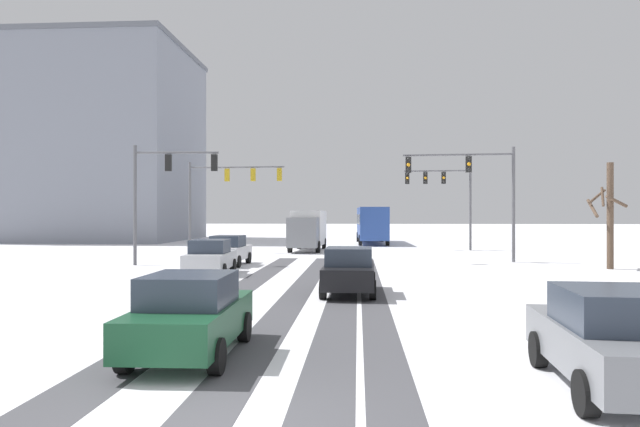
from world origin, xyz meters
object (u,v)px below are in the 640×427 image
Objects in this scene: car_silver_second at (210,257)px; car_dark_green_fourth at (191,314)px; traffic_signal_near_left at (164,181)px; bare_tree_sidewalk_mid at (608,213)px; traffic_signal_far_left at (228,185)px; office_building_far_left_block at (84,145)px; car_black_third at (349,271)px; car_white_lead at (229,250)px; traffic_signal_near_right at (474,180)px; bus_oncoming at (372,222)px; box_truck_delivery at (308,229)px; car_grey_fifth at (613,339)px; traffic_signal_far_right at (444,188)px.

car_silver_second is 14.83m from car_dark_green_fourth.
bare_tree_sidewalk_mid is (23.12, -0.57, -1.77)m from traffic_signal_near_left.
bare_tree_sidewalk_mid is (21.89, -10.31, -2.01)m from traffic_signal_far_left.
car_black_third is at bearing -53.37° from office_building_far_left_block.
traffic_signal_near_right is at bearing 8.16° from car_white_lead.
traffic_signal_near_left is 23.20m from bare_tree_sidewalk_mid.
traffic_signal_far_left is 24.28m from bare_tree_sidewalk_mid.
car_white_lead and car_dark_green_fourth have the same top height.
box_truck_delivery is at bearing -115.07° from bus_oncoming.
traffic_signal_near_right is 1.58× the size of car_dark_green_fourth.
traffic_signal_far_left is 1.67× the size of car_grey_fifth.
car_dark_green_fourth is 0.18× the size of office_building_far_left_block.
box_truck_delivery is (-7.79, 33.40, 0.82)m from car_grey_fifth.
car_grey_fifth is at bearing -62.27° from car_white_lead.
car_black_third is 23.25m from box_truck_delivery.
office_building_far_left_block is at bearing 145.07° from bare_tree_sidewalk_mid.
car_dark_green_fourth is at bearing -106.55° from traffic_signal_far_right.
traffic_signal_near_left is (-16.99, -2.03, -0.07)m from traffic_signal_near_right.
bare_tree_sidewalk_mid is at bearing -38.82° from box_truck_delivery.
car_dark_green_fourth is 24.48m from bare_tree_sidewalk_mid.
traffic_signal_far_right is at bearing 112.47° from bare_tree_sidewalk_mid.
traffic_signal_near_left is 26.39m from bus_oncoming.
office_building_far_left_block reaches higher than bus_oncoming.
box_truck_delivery reaches higher than car_grey_fifth.
car_black_third is (10.21, -10.36, -3.76)m from traffic_signal_near_left.
car_dark_green_fourth is at bearing -79.06° from car_white_lead.
traffic_signal_far_right is at bearing 73.45° from car_dark_green_fourth.
car_black_third is at bearing -41.64° from car_silver_second.
box_truck_delivery is at bearing 141.18° from bare_tree_sidewalk_mid.
traffic_signal_near_left is 0.29× the size of office_building_far_left_block.
traffic_signal_near_right is at bearing 83.83° from car_grey_fifth.
traffic_signal_far_left is 0.31× the size of office_building_far_left_block.
traffic_signal_far_left is 16.42m from traffic_signal_far_right.
office_building_far_left_block is at bearing 157.69° from traffic_signal_far_right.
bus_oncoming reaches higher than car_grey_fifth.
traffic_signal_near_right reaches higher than car_black_third.
traffic_signal_far_right reaches higher than bare_tree_sidewalk_mid.
car_black_third is 0.18× the size of office_building_far_left_block.
traffic_signal_far_left is 1.08× the size of traffic_signal_near_left.
car_grey_fifth is at bearing -96.17° from traffic_signal_near_right.
box_truck_delivery is 0.33× the size of office_building_far_left_block.
office_building_far_left_block is at bearing 124.16° from car_silver_second.
traffic_signal_far_right and traffic_signal_near_left have the same top height.
car_grey_fifth is (7.27, -1.68, 0.00)m from car_dark_green_fourth.
traffic_signal_far_right is 1.56× the size of car_silver_second.
car_silver_second is at bearing -55.84° from office_building_far_left_block.
box_truck_delivery is at bearing 103.13° from car_grey_fifth.
car_silver_second is at bearing 103.40° from car_dark_green_fourth.
traffic_signal_far_left and traffic_signal_near_left have the same top height.
traffic_signal_near_right is at bearing -36.70° from office_building_far_left_block.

